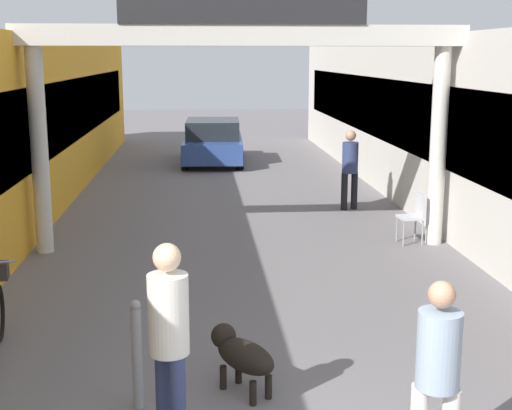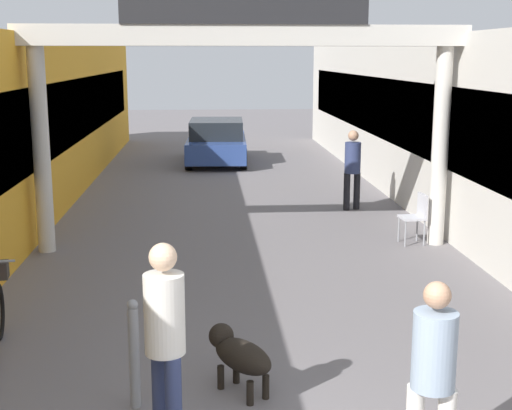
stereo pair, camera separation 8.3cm
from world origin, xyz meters
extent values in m
cube|color=black|center=(-3.62, 11.00, 1.99)|extent=(0.04, 23.40, 1.45)
cube|color=beige|center=(5.10, 11.00, 1.81)|extent=(3.00, 26.00, 3.62)
cube|color=black|center=(3.62, 11.00, 1.99)|extent=(0.04, 23.40, 1.45)
cylinder|color=beige|center=(-3.35, 7.92, 1.70)|extent=(0.28, 0.28, 3.39)
cylinder|color=beige|center=(3.35, 7.92, 1.70)|extent=(0.28, 0.28, 3.39)
cube|color=beige|center=(0.00, 7.92, 3.56)|extent=(7.40, 0.44, 0.34)
cube|color=#232326|center=(0.00, 7.72, 4.05)|extent=(3.96, 0.10, 0.64)
cylinder|color=navy|center=(-1.08, 1.74, 0.41)|extent=(0.19, 0.19, 0.82)
cylinder|color=navy|center=(-0.96, 1.54, 0.41)|extent=(0.19, 0.19, 0.82)
cylinder|color=silver|center=(-1.02, 1.64, 1.16)|extent=(0.47, 0.47, 0.68)
sphere|color=beige|center=(-1.02, 1.64, 1.65)|extent=(0.32, 0.32, 0.23)
cylinder|color=#8C9EB2|center=(1.05, 1.01, 1.05)|extent=(0.44, 0.44, 0.61)
sphere|color=tan|center=(1.05, 1.01, 1.49)|extent=(0.27, 0.27, 0.21)
cylinder|color=black|center=(2.57, 10.87, 0.40)|extent=(0.17, 0.17, 0.79)
cylinder|color=black|center=(2.34, 10.80, 0.40)|extent=(0.17, 0.17, 0.79)
cylinder|color=navy|center=(2.46, 10.83, 1.12)|extent=(0.42, 0.42, 0.65)
sphere|color=tan|center=(2.46, 10.83, 1.59)|extent=(0.28, 0.28, 0.22)
ellipsoid|color=black|center=(-0.33, 2.50, 0.39)|extent=(0.71, 0.80, 0.30)
sphere|color=black|center=(-0.53, 2.77, 0.49)|extent=(0.36, 0.36, 0.25)
sphere|color=white|center=(-0.46, 2.68, 0.37)|extent=(0.25, 0.25, 0.18)
cylinder|color=black|center=(-0.54, 2.62, 0.12)|extent=(0.10, 0.10, 0.24)
cylinder|color=black|center=(-0.38, 2.74, 0.12)|extent=(0.10, 0.10, 0.24)
cylinder|color=black|center=(-0.27, 2.26, 0.12)|extent=(0.10, 0.10, 0.24)
cylinder|color=black|center=(-0.12, 2.38, 0.12)|extent=(0.10, 0.10, 0.24)
cylinder|color=gray|center=(-1.35, 2.31, 0.49)|extent=(0.10, 0.10, 0.98)
sphere|color=gray|center=(-1.35, 2.31, 1.01)|extent=(0.10, 0.10, 0.10)
cylinder|color=gray|center=(2.77, 7.76, 0.23)|extent=(0.03, 0.03, 0.45)
cylinder|color=gray|center=(2.74, 8.10, 0.23)|extent=(0.03, 0.03, 0.45)
cylinder|color=gray|center=(3.11, 7.79, 0.23)|extent=(0.03, 0.03, 0.45)
cylinder|color=gray|center=(3.08, 8.13, 0.23)|extent=(0.03, 0.03, 0.45)
cube|color=silver|center=(2.92, 7.94, 0.47)|extent=(0.43, 0.43, 0.04)
cube|color=silver|center=(3.10, 7.96, 0.69)|extent=(0.07, 0.40, 0.40)
cube|color=#2D478C|center=(-0.30, 17.95, 0.48)|extent=(1.89, 4.06, 0.60)
cube|color=#1E2328|center=(-0.30, 17.80, 1.06)|extent=(1.65, 2.26, 0.55)
cylinder|color=black|center=(-1.04, 19.43, 0.30)|extent=(0.22, 0.61, 0.60)
cylinder|color=black|center=(0.55, 19.37, 0.30)|extent=(0.22, 0.61, 0.60)
cylinder|color=black|center=(-1.14, 16.53, 0.30)|extent=(0.22, 0.61, 0.60)
cylinder|color=black|center=(0.45, 16.47, 0.30)|extent=(0.22, 0.61, 0.60)
camera|label=1|loc=(-0.75, -3.93, 3.24)|focal=50.00mm
camera|label=2|loc=(-0.67, -3.94, 3.24)|focal=50.00mm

